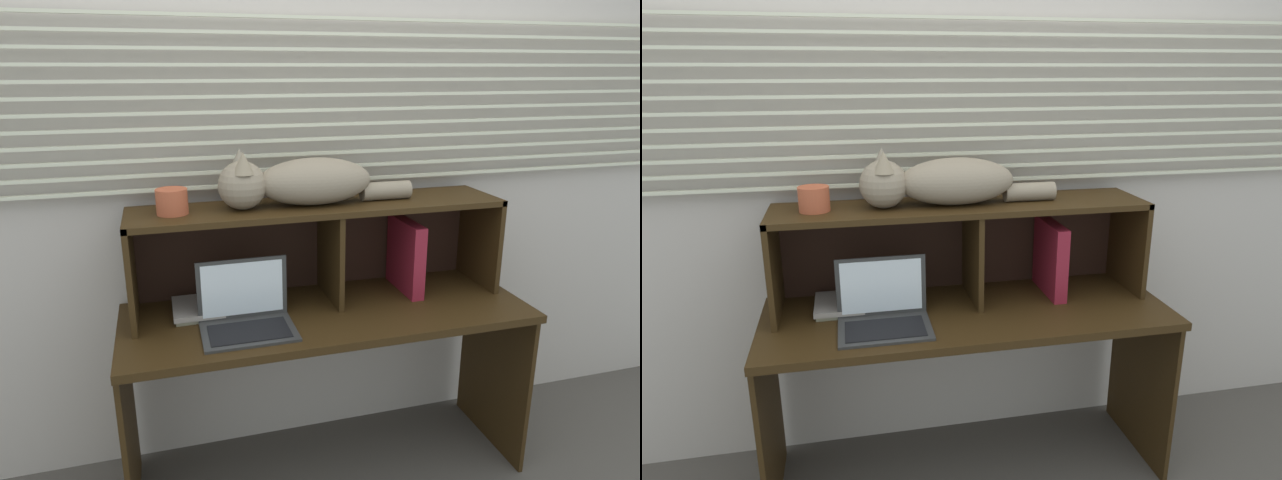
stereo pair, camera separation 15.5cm
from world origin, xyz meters
TOP-DOWN VIEW (x-y plane):
  - back_panel_with_blinds at (0.00, 0.55)m, footprint 4.40×0.08m
  - desk at (0.00, 0.23)m, footprint 1.51×0.55m
  - hutch_shelf_unit at (0.00, 0.38)m, footprint 1.40×0.31m
  - cat at (-0.08, 0.34)m, footprint 0.73×0.20m
  - laptop at (-0.32, 0.17)m, footprint 0.32×0.23m
  - binder_upright at (0.36, 0.34)m, footprint 0.05×0.26m
  - book_stack at (-0.47, 0.34)m, footprint 0.19×0.22m
  - small_basket at (-0.53, 0.34)m, footprint 0.11×0.11m

SIDE VIEW (x-z plane):
  - desk at x=0.00m, z-range 0.22..0.93m
  - book_stack at x=-0.47m, z-range 0.71..0.74m
  - laptop at x=-0.32m, z-range 0.64..0.87m
  - binder_upright at x=0.36m, z-range 0.71..1.00m
  - hutch_shelf_unit at x=0.00m, z-range 0.79..1.17m
  - small_basket at x=-0.53m, z-range 1.09..1.18m
  - cat at x=-0.08m, z-range 1.07..1.28m
  - back_panel_with_blinds at x=0.00m, z-range 0.01..2.51m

